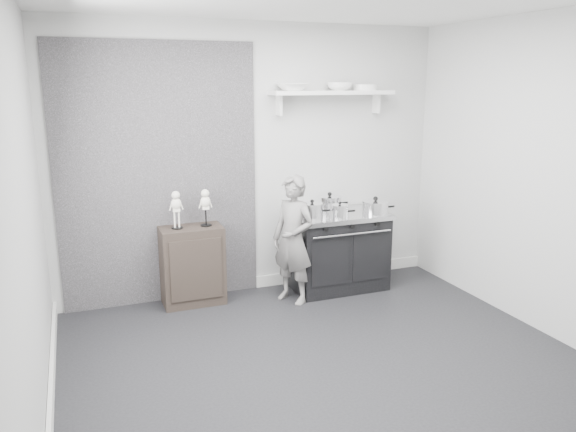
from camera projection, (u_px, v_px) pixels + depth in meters
name	position (u px, v px, depth m)	size (l,w,h in m)	color
ground	(327.00, 364.00, 4.34)	(4.00, 4.00, 0.00)	black
room_shell	(311.00, 151.00, 4.06)	(4.02, 3.62, 2.71)	#B2B2AF
wall_shelf	(332.00, 94.00, 5.67)	(1.30, 0.26, 0.24)	silver
stove	(338.00, 251.00, 5.87)	(1.01, 0.63, 0.81)	black
side_cabinet	(192.00, 265.00, 5.46)	(0.59, 0.35, 0.77)	black
child	(293.00, 240.00, 5.45)	(0.46, 0.30, 1.26)	slate
pot_front_left	(312.00, 211.00, 5.52)	(0.30, 0.22, 0.20)	white
pot_back_left	(330.00, 203.00, 5.88)	(0.34, 0.25, 0.20)	white
pot_front_right	(375.00, 207.00, 5.74)	(0.36, 0.27, 0.18)	white
pot_front_center	(340.00, 211.00, 5.56)	(0.25, 0.16, 0.16)	white
skeleton_full	(176.00, 207.00, 5.28)	(0.12, 0.07, 0.42)	white
skeleton_torso	(205.00, 205.00, 5.38)	(0.12, 0.07, 0.41)	white
bowl_large	(292.00, 87.00, 5.49)	(0.30, 0.30, 0.07)	white
bowl_small	(340.00, 86.00, 5.67)	(0.25, 0.25, 0.08)	white
plate_stack	(365.00, 87.00, 5.78)	(0.25, 0.25, 0.06)	white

